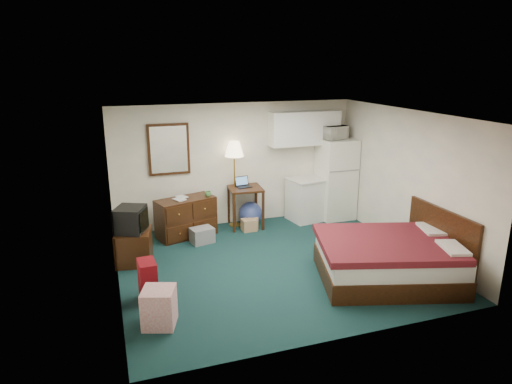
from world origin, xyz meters
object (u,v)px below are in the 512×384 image
object	(u,v)px
floor_lamp	(235,184)
bed	(387,260)
dresser	(186,217)
kitchen_counter	(309,200)
desk	(245,207)
fridge	(336,179)
suitcase	(148,281)
tv_stand	(134,247)

from	to	relation	value
floor_lamp	bed	distance (m)	3.52
dresser	kitchen_counter	size ratio (longest dim) A/B	1.27
floor_lamp	kitchen_counter	size ratio (longest dim) A/B	2.00
kitchen_counter	bed	xyz separation A→B (m)	(-0.04, -2.97, -0.12)
kitchen_counter	bed	bearing A→B (deg)	-100.42
kitchen_counter	dresser	bearing A→B (deg)	173.05
desk	bed	world-z (taller)	desk
dresser	kitchen_counter	bearing A→B (deg)	-14.81
fridge	bed	world-z (taller)	fridge
fridge	desk	bearing A→B (deg)	179.25
fridge	suitcase	distance (m)	4.92
dresser	floor_lamp	bearing A→B (deg)	-3.40
dresser	suitcase	world-z (taller)	dresser
dresser	desk	xyz separation A→B (m)	(1.26, 0.15, 0.04)
floor_lamp	suitcase	bearing A→B (deg)	-128.09
floor_lamp	bed	world-z (taller)	floor_lamp
fridge	tv_stand	bearing A→B (deg)	-165.97
fridge	bed	size ratio (longest dim) A/B	0.84
dresser	bed	size ratio (longest dim) A/B	0.55
floor_lamp	tv_stand	bearing A→B (deg)	-150.51
fridge	kitchen_counter	bearing A→B (deg)	177.87
dresser	kitchen_counter	distance (m)	2.67
suitcase	bed	bearing A→B (deg)	-11.09
floor_lamp	kitchen_counter	world-z (taller)	floor_lamp
fridge	suitcase	xyz separation A→B (m)	(-4.24, -2.42, -0.56)
dresser	floor_lamp	size ratio (longest dim) A/B	0.63
floor_lamp	kitchen_counter	xyz separation A→B (m)	(1.60, -0.14, -0.44)
dresser	tv_stand	xyz separation A→B (m)	(-1.06, -0.93, -0.10)
tv_stand	suitcase	distance (m)	1.39
desk	dresser	bearing A→B (deg)	-168.23
desk	suitcase	size ratio (longest dim) A/B	1.37
desk	kitchen_counter	size ratio (longest dim) A/B	0.94
desk	suitcase	world-z (taller)	desk
floor_lamp	tv_stand	size ratio (longest dim) A/B	2.85
desk	tv_stand	distance (m)	2.55
dresser	bed	bearing A→B (deg)	-64.75
desk	suitcase	bearing A→B (deg)	-126.96
bed	tv_stand	distance (m)	4.15
tv_stand	dresser	bearing A→B (deg)	51.87
dresser	desk	bearing A→B (deg)	-10.79
dresser	tv_stand	size ratio (longest dim) A/B	1.81
dresser	floor_lamp	distance (m)	1.21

